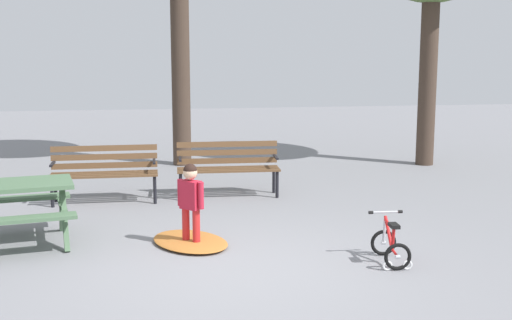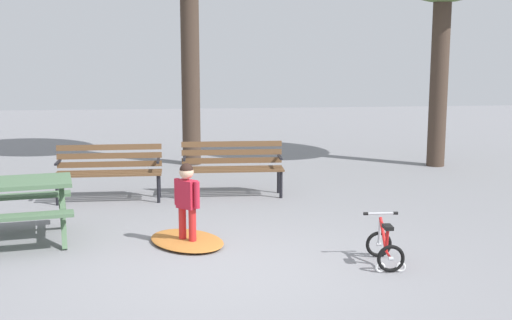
{
  "view_description": "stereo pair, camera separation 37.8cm",
  "coord_description": "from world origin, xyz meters",
  "views": [
    {
      "loc": [
        -0.76,
        -6.92,
        2.41
      ],
      "look_at": [
        0.56,
        1.94,
        0.85
      ],
      "focal_mm": 47.66,
      "sensor_mm": 36.0,
      "label": 1
    },
    {
      "loc": [
        -0.39,
        -6.97,
        2.41
      ],
      "look_at": [
        0.56,
        1.94,
        0.85
      ],
      "focal_mm": 47.66,
      "sensor_mm": 36.0,
      "label": 2
    }
  ],
  "objects": [
    {
      "name": "leaf_pile",
      "position": [
        -0.38,
        1.02,
        0.04
      ],
      "size": [
        1.24,
        1.36,
        0.07
      ],
      "primitive_type": "ellipsoid",
      "rotation": [
        0.0,
        0.0,
        2.08
      ],
      "color": "#B26B2D",
      "rests_on": "ground"
    },
    {
      "name": "park_bench_left",
      "position": [
        0.35,
        3.58,
        0.51
      ],
      "size": [
        1.61,
        0.5,
        0.85
      ],
      "color": "brown",
      "rests_on": "ground"
    },
    {
      "name": "park_bench_far_left",
      "position": [
        -1.55,
        3.44,
        0.51
      ],
      "size": [
        1.6,
        0.46,
        0.85
      ],
      "color": "brown",
      "rests_on": "ground"
    },
    {
      "name": "kids_bicycle",
      "position": [
        1.77,
        -0.01,
        0.2
      ],
      "size": [
        0.39,
        0.57,
        0.54
      ],
      "color": "black",
      "rests_on": "ground"
    },
    {
      "name": "child_standing",
      "position": [
        -0.38,
        0.94,
        0.59
      ],
      "size": [
        0.3,
        0.29,
        1.0
      ],
      "color": "red",
      "rests_on": "ground"
    },
    {
      "name": "ground",
      "position": [
        0.0,
        0.0,
        0.0
      ],
      "size": [
        36.0,
        36.0,
        0.0
      ],
      "primitive_type": "plane",
      "color": "gray"
    }
  ]
}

